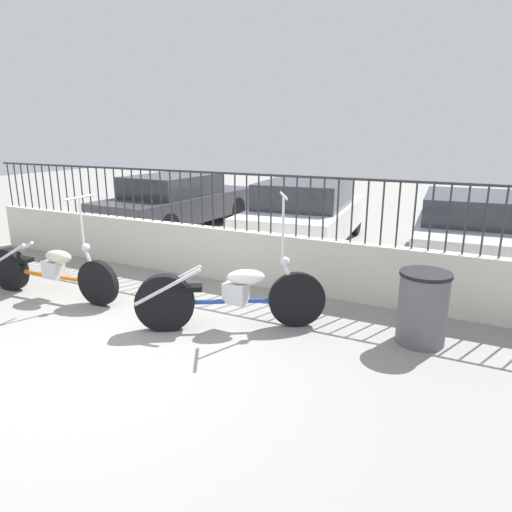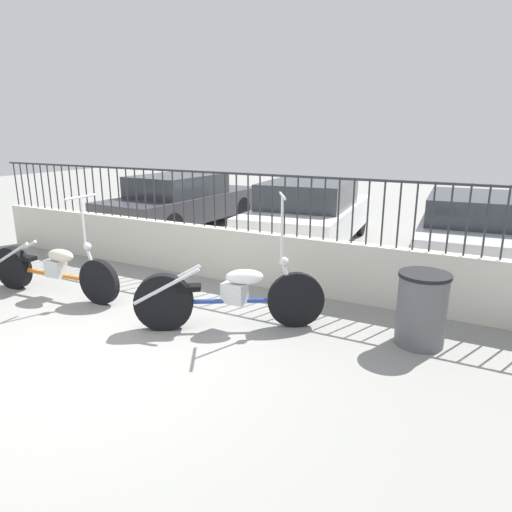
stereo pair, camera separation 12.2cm
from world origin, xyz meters
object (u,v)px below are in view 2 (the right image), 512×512
object	(u,v)px
motorcycle_orange	(47,269)
car_white	(310,213)
motorcycle_blue	(220,296)
trash_bin	(422,309)
car_dark_grey	(182,201)
car_silver	(479,231)

from	to	relation	value
motorcycle_orange	car_white	distance (m)	5.10
motorcycle_blue	motorcycle_orange	size ratio (longest dim) A/B	0.85
car_white	motorcycle_blue	bearing A→B (deg)	-177.53
motorcycle_orange	car_white	world-z (taller)	motorcycle_orange
trash_bin	motorcycle_orange	bearing A→B (deg)	-170.39
car_dark_grey	car_white	bearing A→B (deg)	-90.45
motorcycle_orange	car_white	size ratio (longest dim) A/B	0.54
motorcycle_blue	car_white	xyz separation A→B (m)	(-0.62, 4.43, 0.27)
motorcycle_blue	motorcycle_orange	distance (m)	2.83
trash_bin	car_silver	size ratio (longest dim) A/B	0.20
car_silver	car_dark_grey	bearing A→B (deg)	81.90
car_dark_grey	trash_bin	bearing A→B (deg)	-119.88
car_white	car_silver	world-z (taller)	car_white
trash_bin	car_dark_grey	bearing A→B (deg)	147.52
car_dark_grey	car_white	world-z (taller)	car_white
car_white	car_silver	bearing A→B (deg)	-100.33
motorcycle_blue	trash_bin	size ratio (longest dim) A/B	2.43
trash_bin	car_dark_grey	distance (m)	7.32
trash_bin	car_white	world-z (taller)	car_white
motorcycle_blue	car_dark_grey	world-z (taller)	motorcycle_blue
motorcycle_blue	car_silver	xyz separation A→B (m)	(2.54, 4.17, 0.26)
trash_bin	car_silver	xyz separation A→B (m)	(0.36, 3.49, 0.25)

